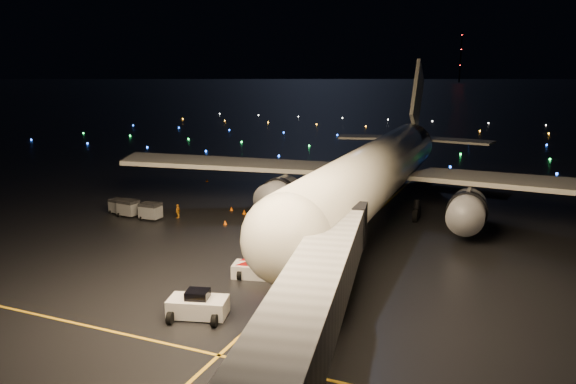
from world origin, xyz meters
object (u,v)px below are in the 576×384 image
pushback_tug (198,303)px  baggage_cart_0 (151,211)px  crew_c (178,211)px  airliner (383,137)px  belt_loader (263,257)px  baggage_cart_1 (128,208)px  baggage_cart_2 (119,206)px

pushback_tug → baggage_cart_0: size_ratio=1.77×
crew_c → baggage_cart_0: 3.00m
airliner → belt_loader: airliner is taller
pushback_tug → crew_c: pushback_tug is taller
baggage_cart_0 → baggage_cart_1: bearing=175.8°
airliner → belt_loader: size_ratio=8.81×
baggage_cart_0 → baggage_cart_2: size_ratio=1.09×
pushback_tug → baggage_cart_0: 26.83m
airliner → crew_c: (-20.48, -11.20, -8.18)m
baggage_cart_2 → belt_loader: bearing=-16.2°
airliner → pushback_tug: airliner is taller
pushback_tug → baggage_cart_2: bearing=123.6°
crew_c → baggage_cart_1: (-5.64, -1.56, 0.15)m
baggage_cart_2 → crew_c: bearing=17.6°
airliner → crew_c: size_ratio=39.50×
pushback_tug → belt_loader: belt_loader is taller
airliner → baggage_cart_1: (-26.12, -12.76, -8.03)m
baggage_cart_0 → baggage_cart_2: baggage_cart_0 is taller
baggage_cart_0 → baggage_cart_2: 5.13m
airliner → pushback_tug: 33.81m
baggage_cart_0 → airliner: bearing=29.8°
crew_c → baggage_cart_2: bearing=-92.5°
pushback_tug → belt_loader: size_ratio=0.55×
crew_c → baggage_cart_1: 5.85m
crew_c → airliner: bearing=108.5°
baggage_cart_0 → belt_loader: bearing=-29.8°
airliner → baggage_cart_2: 31.55m
crew_c → baggage_cart_2: baggage_cart_2 is taller
airliner → crew_c: bearing=-153.4°
pushback_tug → baggage_cart_0: baggage_cart_0 is taller
belt_loader → crew_c: 21.28m
baggage_cart_0 → baggage_cart_2: bearing=171.3°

